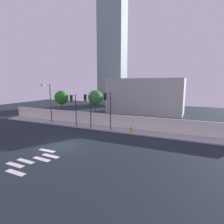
# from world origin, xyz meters

# --- Properties ---
(ground_plane) EXTENTS (80.00, 80.00, 0.00)m
(ground_plane) POSITION_xyz_m (0.00, 0.00, 0.00)
(ground_plane) COLOR #1A232B
(sidewalk) EXTENTS (36.00, 2.40, 0.15)m
(sidewalk) POSITION_xyz_m (0.00, 8.20, 0.07)
(sidewalk) COLOR #9C9C9C
(sidewalk) RESTS_ON ground
(perimeter_wall) EXTENTS (36.00, 0.18, 1.80)m
(perimeter_wall) POSITION_xyz_m (0.00, 9.49, 1.05)
(perimeter_wall) COLOR silver
(perimeter_wall) RESTS_ON sidewalk
(crosswalk_marking) EXTENTS (3.10, 4.71, 0.01)m
(crosswalk_marking) POSITION_xyz_m (0.13, -3.67, 0.00)
(crosswalk_marking) COLOR silver
(crosswalk_marking) RESTS_ON ground
(traffic_light_left) EXTENTS (0.51, 1.29, 5.05)m
(traffic_light_left) POSITION_xyz_m (1.90, 7.01, 3.81)
(traffic_light_left) COLOR black
(traffic_light_left) RESTS_ON sidewalk
(traffic_light_center) EXTENTS (0.63, 1.75, 4.63)m
(traffic_light_center) POSITION_xyz_m (-3.33, 6.74, 3.55)
(traffic_light_center) COLOR black
(traffic_light_center) RESTS_ON sidewalk
(traffic_light_right) EXTENTS (0.34, 1.53, 4.77)m
(traffic_light_right) POSITION_xyz_m (-1.05, 6.86, 3.63)
(traffic_light_right) COLOR black
(traffic_light_right) RESTS_ON sidewalk
(street_lamp_curbside) EXTENTS (0.87, 2.22, 6.08)m
(street_lamp_curbside) POSITION_xyz_m (-8.35, 7.42, 3.83)
(street_lamp_curbside) COLOR #4C4C51
(street_lamp_curbside) RESTS_ON sidewalk
(fire_hydrant) EXTENTS (0.44, 0.26, 0.80)m
(fire_hydrant) POSITION_xyz_m (4.97, 7.45, 0.58)
(fire_hydrant) COLOR gold
(fire_hydrant) RESTS_ON sidewalk
(roadside_tree_leftmost) EXTENTS (2.36, 2.36, 5.10)m
(roadside_tree_leftmost) POSITION_xyz_m (-8.82, 10.79, 3.90)
(roadside_tree_leftmost) COLOR brown
(roadside_tree_leftmost) RESTS_ON ground
(roadside_tree_midleft) EXTENTS (2.30, 2.30, 5.29)m
(roadside_tree_midleft) POSITION_xyz_m (-2.10, 10.79, 4.12)
(roadside_tree_midleft) COLOR brown
(roadside_tree_midleft) RESTS_ON ground
(low_building_distant) EXTENTS (15.50, 6.00, 7.30)m
(low_building_distant) POSITION_xyz_m (2.47, 23.49, 3.65)
(low_building_distant) COLOR #ACACAC
(low_building_distant) RESTS_ON ground
(tower_on_skyline) EXTENTS (7.39, 5.00, 29.94)m
(tower_on_skyline) POSITION_xyz_m (-10.49, 35.49, 14.97)
(tower_on_skyline) COLOR gray
(tower_on_skyline) RESTS_ON ground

